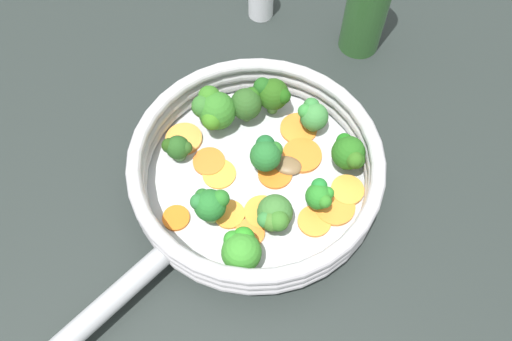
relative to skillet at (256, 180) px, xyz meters
The scene contains 31 objects.
ground_plane 0.01m from the skillet, ahead, with size 4.00×4.00×0.00m, color black.
skillet is the anchor object (origin of this frame).
skillet_rim_wall 0.03m from the skillet, ahead, with size 0.29×0.29×0.05m.
skillet_handle 0.22m from the skillet, 142.41° to the right, with size 0.02×0.02×0.16m, color #999B9E.
skillet_rivet_left 0.13m from the skillet, 153.03° to the right, with size 0.01×0.01×0.01m, color #B5B7B4.
skillet_rivet_right 0.13m from the skillet, 131.79° to the right, with size 0.01×0.01×0.01m, color #ADB6BB.
carrot_slice_0 0.11m from the skillet, 157.09° to the right, with size 0.03×0.03×0.00m, color orange.
carrot_slice_1 0.06m from the skillet, 129.12° to the right, with size 0.03×0.03×0.00m, color orange.
carrot_slice_2 0.09m from the skillet, 43.56° to the left, with size 0.05×0.05×0.00m, color orange.
carrot_slice_3 0.05m from the skillet, 84.43° to the right, with size 0.04×0.04×0.00m, color orange.
carrot_slice_4 0.03m from the skillet, 10.44° to the right, with size 0.04×0.04×0.00m, color orange.
carrot_slice_5 0.07m from the skillet, 103.50° to the right, with size 0.03×0.03×0.00m, color orange.
carrot_slice_6 0.10m from the skillet, 141.71° to the left, with size 0.05×0.05×0.01m, color #EB933D.
carrot_slice_7 0.06m from the skillet, 152.92° to the left, with size 0.04×0.04×0.00m, color orange.
carrot_slice_8 0.09m from the skillet, 49.65° to the right, with size 0.04×0.04×0.00m, color orange.
carrot_slice_9 0.10m from the skillet, 32.39° to the right, with size 0.05×0.05×0.01m, color orange.
carrot_slice_10 0.11m from the skillet, 18.56° to the right, with size 0.04×0.04×0.01m, color orange.
carrot_slice_11 0.06m from the skillet, 18.58° to the left, with size 0.05×0.05×0.01m, color orange.
carrot_slice_12 0.04m from the skillet, 167.90° to the left, with size 0.04×0.04×0.00m, color #F99D32.
broccoli_floret_0 0.11m from the skillet, 106.76° to the right, with size 0.04×0.05×0.05m.
broccoli_floret_1 0.04m from the skillet, 42.23° to the left, with size 0.04×0.04×0.05m.
broccoli_floret_2 0.07m from the skillet, 79.96° to the right, with size 0.04×0.05×0.04m.
broccoli_floret_3 0.10m from the skillet, 155.22° to the left, with size 0.04×0.03×0.03m.
broccoli_floret_4 0.08m from the skillet, 142.35° to the right, with size 0.04×0.04×0.05m.
broccoli_floret_5 0.11m from the skillet, ahead, with size 0.04×0.05×0.05m.
broccoli_floret_6 0.10m from the skillet, 37.49° to the left, with size 0.04×0.04×0.04m.
broccoli_floret_7 0.10m from the skillet, 116.57° to the left, with size 0.05×0.06×0.06m.
broccoli_floret_8 0.11m from the skillet, 70.27° to the left, with size 0.04×0.04×0.05m.
broccoli_floret_9 0.10m from the skillet, 89.49° to the left, with size 0.04×0.04×0.05m.
broccoli_floret_10 0.09m from the skillet, 36.69° to the right, with size 0.03×0.04×0.04m.
mushroom_piece_0 0.04m from the skillet, 10.11° to the left, with size 0.03×0.03×0.01m, color brown.
Camera 1 is at (-0.04, -0.28, 0.53)m, focal length 35.00 mm.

